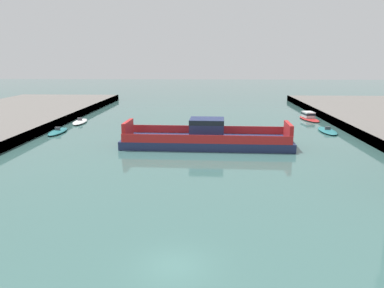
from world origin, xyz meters
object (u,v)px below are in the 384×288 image
chain_ferry (207,138)px  moored_boat_far_left (80,122)px  moored_boat_mid_left (309,117)px  moored_boat_upstream_a (58,131)px  moored_boat_near_right (327,131)px

chain_ferry → moored_boat_far_left: size_ratio=3.28×
moored_boat_mid_left → moored_boat_far_left: bearing=-172.2°
moored_boat_mid_left → moored_boat_upstream_a: size_ratio=1.16×
moored_boat_near_right → moored_boat_upstream_a: bearing=-176.5°
moored_boat_mid_left → moored_boat_far_left: (-43.17, -5.90, -0.32)m
moored_boat_far_left → moored_boat_near_right: bearing=-9.1°
chain_ferry → moored_boat_near_right: 22.46m
moored_boat_mid_left → moored_boat_near_right: bearing=-90.8°
moored_boat_near_right → moored_boat_mid_left: moored_boat_mid_left is taller
moored_boat_far_left → moored_boat_mid_left: bearing=7.8°
moored_boat_far_left → chain_ferry: bearing=-37.4°
moored_boat_far_left → moored_boat_upstream_a: size_ratio=1.01×
moored_boat_near_right → moored_boat_far_left: size_ratio=1.04×
moored_boat_mid_left → moored_boat_far_left: 43.57m
moored_boat_near_right → moored_boat_mid_left: (0.19, 12.78, 0.37)m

